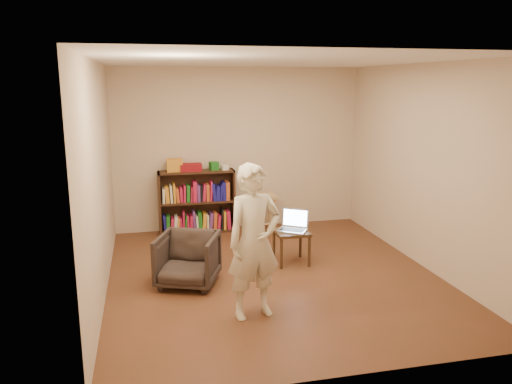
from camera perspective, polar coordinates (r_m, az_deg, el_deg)
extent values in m
plane|color=#4E2F19|center=(6.32, 1.97, -9.51)|extent=(4.50, 4.50, 0.00)
plane|color=white|center=(5.87, 2.16, 14.76)|extent=(4.50, 4.50, 0.00)
plane|color=beige|center=(8.13, -2.00, 4.93)|extent=(4.00, 0.00, 4.00)
plane|color=beige|center=(5.79, -17.47, 1.29)|extent=(0.00, 4.50, 4.50)
plane|color=beige|center=(6.75, 18.74, 2.73)|extent=(0.00, 4.50, 4.50)
cube|color=black|center=(7.97, -10.94, -1.30)|extent=(0.03, 0.30, 1.00)
cube|color=black|center=(8.08, -2.63, -0.89)|extent=(0.03, 0.30, 1.00)
cube|color=black|center=(8.14, -6.86, -0.87)|extent=(1.20, 0.02, 1.00)
cube|color=black|center=(8.13, -6.67, -4.42)|extent=(1.20, 0.30, 0.03)
cube|color=black|center=(8.01, -6.76, -1.09)|extent=(1.14, 0.30, 0.03)
cube|color=black|center=(7.91, -6.85, 2.33)|extent=(1.20, 0.30, 0.03)
cube|color=orange|center=(7.87, -9.27, 3.05)|extent=(0.25, 0.19, 0.20)
cube|color=maroon|center=(7.90, -7.47, 2.81)|extent=(0.33, 0.25, 0.11)
cube|color=#1B671C|center=(7.93, -4.83, 2.99)|extent=(0.15, 0.15, 0.13)
cube|color=silver|center=(7.93, -3.60, 2.83)|extent=(0.12, 0.12, 0.08)
cube|color=tan|center=(7.94, 0.69, -0.47)|extent=(0.42, 0.42, 0.04)
cylinder|color=tan|center=(7.82, -0.22, -2.98)|extent=(0.04, 0.04, 0.57)
cylinder|color=tan|center=(7.89, 2.15, -2.83)|extent=(0.04, 0.04, 0.57)
cylinder|color=tan|center=(8.13, -0.73, -2.37)|extent=(0.04, 0.04, 0.57)
cylinder|color=tan|center=(8.21, 1.55, -2.23)|extent=(0.04, 0.04, 0.57)
imported|color=#302420|center=(5.99, -7.80, -7.67)|extent=(0.87, 0.88, 0.62)
cube|color=black|center=(6.62, 4.08, -4.60)|extent=(0.43, 0.43, 0.04)
cylinder|color=black|center=(6.47, 2.92, -7.07)|extent=(0.04, 0.04, 0.41)
cylinder|color=black|center=(6.58, 6.10, -6.80)|extent=(0.04, 0.04, 0.41)
cylinder|color=black|center=(6.81, 2.06, -6.04)|extent=(0.04, 0.04, 0.41)
cylinder|color=black|center=(6.91, 5.10, -5.80)|extent=(0.04, 0.04, 0.41)
cube|color=#B0B0B5|center=(6.59, 4.13, -4.42)|extent=(0.45, 0.41, 0.02)
cube|color=black|center=(6.59, 4.14, -4.32)|extent=(0.34, 0.29, 0.00)
cube|color=#B0B0B5|center=(6.69, 4.51, -2.95)|extent=(0.33, 0.24, 0.26)
cube|color=#B6D3FF|center=(6.69, 4.51, -2.95)|extent=(0.29, 0.20, 0.21)
imported|color=beige|center=(5.03, -0.21, -5.71)|extent=(0.65, 0.50, 1.59)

